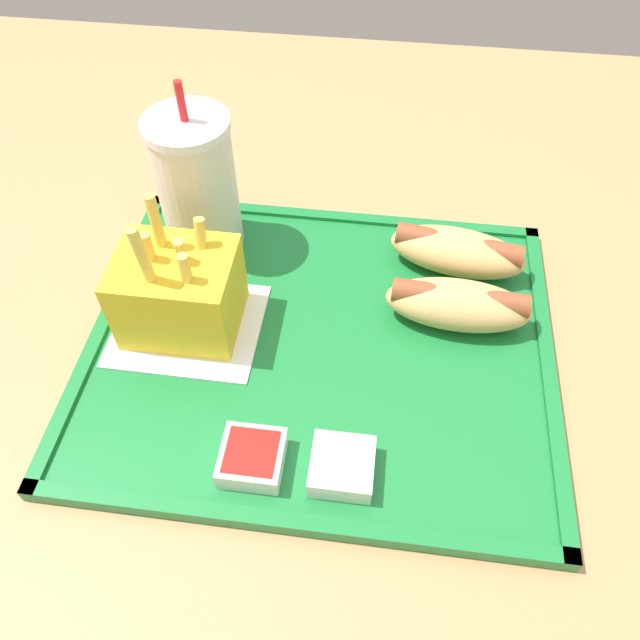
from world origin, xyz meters
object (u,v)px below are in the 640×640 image
sauce_cup_ketchup (252,457)px  fries_carton (179,292)px  soda_cup (197,185)px  sauce_cup_mayo (342,466)px  hot_dog_far (457,251)px  hot_dog_near (458,304)px

sauce_cup_ketchup → fries_carton: bearing=123.9°
soda_cup → fries_carton: bearing=-86.2°
soda_cup → sauce_cup_mayo: size_ratio=3.69×
hot_dog_far → fries_carton: fries_carton is taller
hot_dog_near → sauce_cup_ketchup: bearing=-133.2°
sauce_cup_ketchup → hot_dog_far: bearing=56.3°
hot_dog_far → hot_dog_near: same height
hot_dog_near → sauce_cup_ketchup: 0.22m
soda_cup → sauce_cup_ketchup: size_ratio=3.69×
soda_cup → fries_carton: size_ratio=1.32×
hot_dog_far → fries_carton: (-0.24, -0.10, 0.02)m
hot_dog_near → sauce_cup_ketchup: size_ratio=2.77×
fries_carton → soda_cup: bearing=93.8°
fries_carton → sauce_cup_ketchup: 0.16m
hot_dog_far → sauce_cup_ketchup: bearing=-123.7°
hot_dog_near → fries_carton: fries_carton is taller
soda_cup → hot_dog_far: 0.25m
soda_cup → sauce_cup_mayo: 0.29m
hot_dog_near → fries_carton: bearing=-172.2°
soda_cup → hot_dog_near: size_ratio=1.33×
soda_cup → hot_dog_far: size_ratio=1.29×
soda_cup → sauce_cup_mayo: soda_cup is taller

